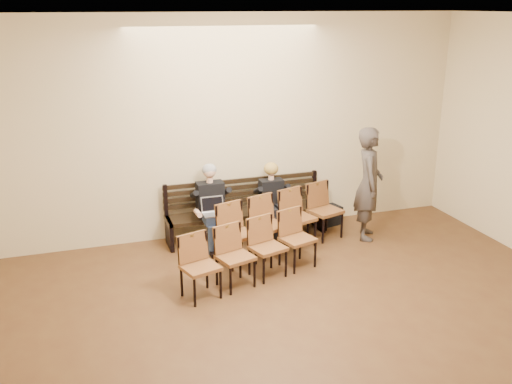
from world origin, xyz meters
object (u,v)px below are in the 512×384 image
Objects in this scene: laptop at (215,215)px; passerby at (369,175)px; seated_woman at (273,205)px; bag at (328,216)px; seated_man at (212,207)px; chair_row_back at (252,253)px; bench at (247,224)px; chair_row_front at (284,222)px; water_bottle at (287,207)px.

laptop is 0.17× the size of passerby.
seated_woman reaches higher than bag.
seated_man is 1.41m from chair_row_back.
bag is at bearing 6.00° from seated_man.
bag is 1.18m from passerby.
bag is 0.21× the size of chair_row_back.
chair_row_back reaches higher than bag.
seated_man is 2.52m from passerby.
bag is at bearing 3.83° from bench.
bench is 2.10× the size of seated_man.
seated_man is (-0.60, -0.12, 0.39)m from bench.
bench is at bearing 11.32° from seated_man.
seated_man reaches higher than chair_row_front.
bench reaches higher than bag.
passerby is (1.84, -0.60, 0.82)m from bench.
seated_woman reaches higher than laptop.
seated_man is at bearing 80.46° from laptop.
seated_man is 1.14× the size of seated_woman.
passerby is 1.03× the size of chair_row_back.
bench is 7.47× the size of laptop.
seated_woman is 0.52× the size of passerby.
seated_man reaches higher than chair_row_back.
laptop is 1.17m from water_bottle.
chair_row_front is (-0.17, -0.29, -0.12)m from water_bottle.
passerby reaches higher than chair_row_back.
chair_row_front is (1.00, -0.31, -0.13)m from laptop.
seated_woman is at bearing 42.89° from chair_row_back.
water_bottle is (0.15, -0.24, 0.03)m from seated_woman.
chair_row_front reaches higher than laptop.
seated_man is at bearing 103.39° from passerby.
chair_row_back is at bearing -149.75° from chair_row_front.
seated_man is 0.23m from laptop.
bag is 1.37m from chair_row_front.
bench is 1.28× the size of chair_row_back.
laptop is (-0.01, -0.22, -0.04)m from seated_man.
seated_man is at bearing -168.68° from bench.
chair_row_front is at bearing 116.48° from passerby.
chair_row_front is at bearing -92.32° from seated_woman.
laptop is at bearing -93.35° from seated_man.
laptop is at bearing 179.40° from water_bottle.
chair_row_front is (0.99, -0.53, -0.17)m from seated_man.
bench is 1.56m from chair_row_back.
chair_row_back is at bearing -104.79° from bench.
passerby is at bearing 5.01° from chair_row_back.
seated_woman reaches higher than bench.
passerby is 2.49m from chair_row_back.
passerby is at bearing -10.74° from water_bottle.
seated_woman is 0.54m from chair_row_front.
bench is at bearing 147.37° from water_bottle.
laptop is 1.05m from chair_row_front.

